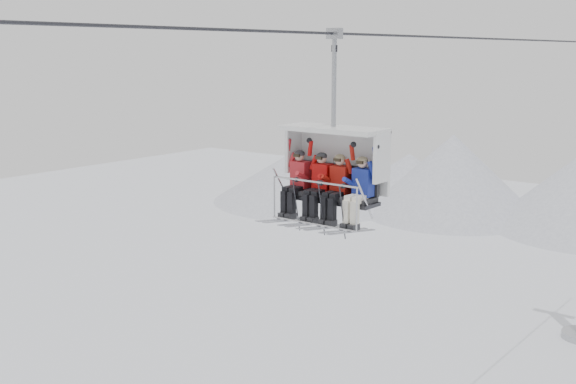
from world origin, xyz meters
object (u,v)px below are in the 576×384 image
Objects in this scene: skier_center_left at (319,184)px; chairlift_carrier at (336,161)px; skier_far_left at (297,181)px; skier_center_right at (337,186)px; skier_far_right at (360,189)px.

chairlift_carrier is at bearing 53.78° from skier_center_left.
skier_center_left is at bearing 0.00° from skier_far_left.
skier_far_left is at bearing 180.00° from skier_center_left.
skier_center_right is at bearing -51.74° from chairlift_carrier.
skier_far_left is 1.00× the size of skier_center_right.
skier_far_left is 1.05m from skier_center_right.
chairlift_carrier is 2.36× the size of skier_center_right.
skier_far_right is (0.55, 0.00, 0.00)m from skier_center_right.
skier_center_left is at bearing 180.00° from skier_far_right.
skier_far_left is 1.60m from skier_far_right.
skier_far_left and skier_far_right have the same top height.
chairlift_carrier is 2.36× the size of skier_far_right.
skier_center_left is 0.46m from skier_center_right.
chairlift_carrier is 0.98m from skier_far_left.
skier_far_right is at bearing 0.00° from skier_center_left.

